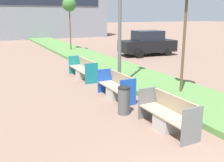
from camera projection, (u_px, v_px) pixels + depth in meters
planter_grass_strip at (110, 67)px, 15.23m from camera, size 2.80×120.00×0.18m
building_backdrop at (37, 5)px, 35.88m from camera, size 16.94×9.08×8.53m
bench_grey_frame at (168, 117)px, 7.07m from camera, size 0.65×1.92×0.94m
bench_blue_frame at (116, 89)px, 9.72m from camera, size 0.65×1.91×0.94m
bench_teal_frame at (83, 70)px, 12.81m from camera, size 0.65×2.43×0.94m
litter_bin at (124, 100)px, 8.16m from camera, size 0.39×0.39×0.88m
sapling_tree_far at (69, 5)px, 21.10m from camera, size 1.11×1.11×4.37m
parked_car_distant at (147, 43)px, 19.80m from camera, size 4.34×2.14×1.86m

